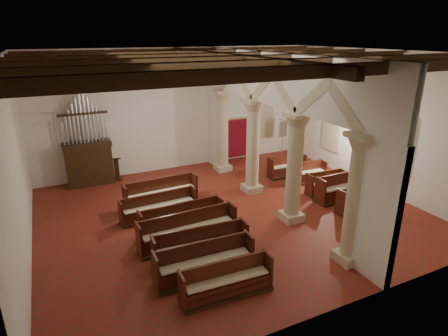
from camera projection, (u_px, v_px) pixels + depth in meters
floor at (230, 213)px, 14.62m from camera, size 14.00×14.00×0.00m
ceiling at (231, 53)px, 12.58m from camera, size 14.00×14.00×0.00m
wall_back at (177, 110)px, 18.69m from camera, size 14.00×0.02×6.00m
wall_front at (349, 202)px, 8.51m from camera, size 14.00×0.02×6.00m
wall_left at (14, 167)px, 10.76m from camera, size 0.02×12.00×6.00m
wall_right at (373, 120)px, 16.44m from camera, size 0.02×12.00×6.00m
ceiling_beams at (231, 58)px, 12.64m from camera, size 13.80×11.80×0.30m
arcade at (274, 119)px, 14.14m from camera, size 0.90×11.90×6.00m
window_right_a at (398, 147)px, 15.43m from camera, size 0.03×1.00×2.20m
window_right_b at (332, 126)px, 18.82m from camera, size 0.03×1.00×2.20m
window_back at (263, 117)px, 20.97m from camera, size 1.00×0.03×2.20m
pipe_organ at (88, 156)px, 16.99m from camera, size 2.10×0.85×4.40m
lectern at (117, 170)px, 17.77m from camera, size 0.55×0.58×1.17m
dossal_curtain at (239, 138)px, 20.66m from camera, size 1.80×0.07×2.17m
processional_banner at (282, 146)px, 20.49m from camera, size 0.53×0.67×2.32m
hymnal_box_a at (261, 260)px, 11.10m from camera, size 0.43×0.38×0.35m
hymnal_box_b at (215, 243)px, 12.00m from camera, size 0.36×0.29×0.36m
hymnal_box_c at (202, 223)px, 13.32m from camera, size 0.38×0.35×0.31m
tube_heater_a at (249, 271)px, 10.76m from camera, size 0.94×0.51×0.10m
tube_heater_b at (191, 281)px, 10.35m from camera, size 1.08×0.51×0.11m
nave_pew_0 at (227, 285)px, 9.92m from camera, size 2.55×0.76×0.98m
nave_pew_1 at (205, 266)px, 10.65m from camera, size 2.90×0.81×1.08m
nave_pew_2 at (201, 250)px, 11.49m from camera, size 3.01×0.88×1.05m
nave_pew_3 at (188, 234)px, 12.37m from camera, size 3.37×0.84×1.10m
nave_pew_4 at (182, 222)px, 13.17m from camera, size 3.02×0.77×1.02m
nave_pew_5 at (159, 210)px, 14.19m from camera, size 2.96×0.78×0.95m
nave_pew_6 at (162, 197)px, 15.15m from camera, size 3.01×0.91×1.12m
aisle_pew_0 at (360, 203)px, 14.67m from camera, size 2.08×0.80×1.05m
aisle_pew_1 at (340, 191)px, 15.66m from camera, size 2.23×0.79×1.12m
aisle_pew_2 at (326, 186)px, 16.33m from camera, size 1.83×0.74×0.98m
aisle_pew_3 at (307, 176)px, 17.52m from camera, size 1.88×0.76×0.97m
aisle_pew_4 at (287, 169)px, 18.30m from camera, size 1.95×0.74×1.01m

